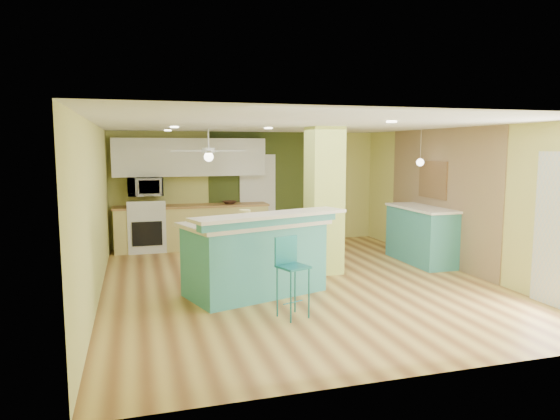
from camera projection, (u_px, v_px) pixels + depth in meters
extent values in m
cube|color=brown|center=(297.00, 282.00, 8.03)|extent=(6.00, 7.00, 0.01)
cube|color=white|center=(298.00, 125.00, 7.72)|extent=(6.00, 7.00, 0.01)
cube|color=#D7D673|center=(248.00, 188.00, 11.22)|extent=(6.00, 0.01, 2.50)
cube|color=#D7D673|center=(417.00, 247.00, 4.54)|extent=(6.00, 0.01, 2.50)
cube|color=#D7D673|center=(95.00, 212.00, 7.04)|extent=(0.01, 7.00, 2.50)
cube|color=#D7D673|center=(460.00, 200.00, 8.71)|extent=(0.01, 7.00, 2.50)
cube|color=#876A4D|center=(439.00, 196.00, 9.28)|extent=(0.02, 3.40, 2.50)
cube|color=#3A471C|center=(257.00, 188.00, 11.26)|extent=(2.20, 0.02, 2.50)
cube|color=white|center=(258.00, 199.00, 11.26)|extent=(0.82, 0.05, 2.00)
cube|color=#D1E46A|center=(324.00, 201.00, 8.54)|extent=(0.55, 0.55, 2.50)
cube|color=#DAC872|center=(193.00, 228.00, 10.66)|extent=(3.20, 0.60, 0.90)
cube|color=#A06C37|center=(192.00, 206.00, 10.61)|extent=(3.25, 0.63, 0.04)
cube|color=white|center=(147.00, 230.00, 10.40)|extent=(0.76, 0.64, 0.90)
cube|color=black|center=(147.00, 234.00, 10.09)|extent=(0.59, 0.02, 0.50)
cube|color=white|center=(146.00, 206.00, 10.05)|extent=(0.76, 0.06, 0.18)
cube|color=white|center=(190.00, 157.00, 10.59)|extent=(3.20, 0.34, 0.80)
imported|color=white|center=(145.00, 187.00, 10.29)|extent=(0.70, 0.48, 0.39)
cylinder|color=silver|center=(208.00, 140.00, 9.35)|extent=(0.03, 0.03, 0.40)
cylinder|color=silver|center=(209.00, 150.00, 9.37)|extent=(0.24, 0.24, 0.10)
sphere|color=white|center=(209.00, 157.00, 9.39)|extent=(0.18, 0.18, 0.18)
cylinder|color=silver|center=(421.00, 146.00, 9.21)|extent=(0.01, 0.01, 0.62)
sphere|color=white|center=(420.00, 162.00, 9.25)|extent=(0.14, 0.14, 0.14)
cube|color=brown|center=(433.00, 180.00, 9.43)|extent=(0.03, 0.90, 0.70)
cube|color=teal|center=(255.00, 259.00, 7.36)|extent=(2.14, 1.51, 1.02)
cube|color=beige|center=(254.00, 223.00, 7.30)|extent=(2.28, 1.65, 0.06)
cube|color=teal|center=(271.00, 220.00, 6.91)|extent=(2.13, 0.81, 0.15)
cube|color=beige|center=(271.00, 215.00, 6.90)|extent=(2.37, 1.16, 0.05)
cylinder|color=#1B6C7C|center=(291.00, 297.00, 6.12)|extent=(0.02, 0.02, 0.64)
cylinder|color=#1B6C7C|center=(309.00, 293.00, 6.29)|extent=(0.02, 0.02, 0.64)
cylinder|color=#1B6C7C|center=(277.00, 292.00, 6.35)|extent=(0.02, 0.02, 0.64)
cylinder|color=#1B6C7C|center=(295.00, 288.00, 6.52)|extent=(0.02, 0.02, 0.64)
cube|color=#1B6C7C|center=(293.00, 267.00, 6.28)|extent=(0.44, 0.44, 0.03)
cube|color=#1B6C7C|center=(286.00, 250.00, 6.37)|extent=(0.33, 0.14, 0.36)
cube|color=teal|center=(422.00, 236.00, 9.38)|extent=(0.65, 1.57, 1.01)
cube|color=white|center=(423.00, 208.00, 9.31)|extent=(0.70, 1.64, 0.04)
imported|color=#372016|center=(229.00, 202.00, 10.78)|extent=(0.37, 0.37, 0.07)
cylinder|color=yellow|center=(245.00, 215.00, 7.32)|extent=(0.17, 0.17, 0.16)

